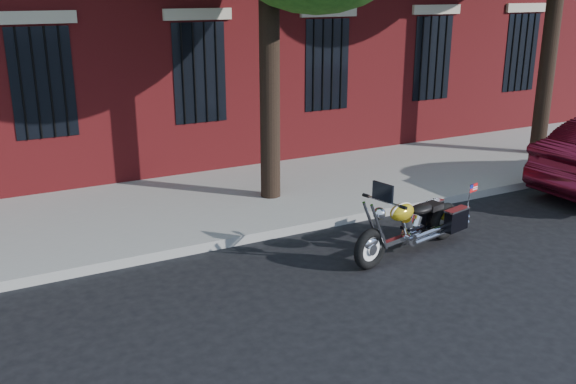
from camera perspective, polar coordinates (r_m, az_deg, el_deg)
ground at (r=9.38m, az=3.70°, el=-6.51°), size 120.00×120.00×0.00m
curb at (r=10.46m, az=-0.26°, el=-3.41°), size 40.00×0.16×0.15m
sidewalk at (r=12.06m, az=-4.44°, el=-0.56°), size 40.00×3.60×0.15m
motorcycle at (r=9.87m, az=11.23°, el=-2.96°), size 2.47×1.02×1.24m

